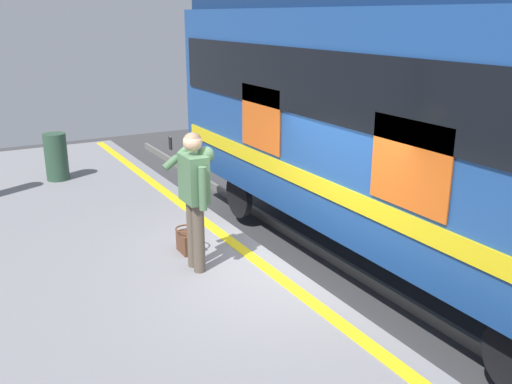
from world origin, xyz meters
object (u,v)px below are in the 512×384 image
train_carriage (411,109)px  trash_bin (56,157)px  handbag (187,241)px  passenger (195,190)px

train_carriage → trash_bin: bearing=41.4°
train_carriage → handbag: bearing=83.2°
passenger → handbag: 0.99m
train_carriage → trash_bin: 6.38m
trash_bin → passenger: bearing=-171.3°
passenger → trash_bin: 4.90m
passenger → train_carriage: bearing=-88.0°
train_carriage → trash_bin: size_ratio=10.62×
handbag → trash_bin: (4.30, 0.82, 0.28)m
passenger → trash_bin: (4.82, 0.74, -0.56)m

